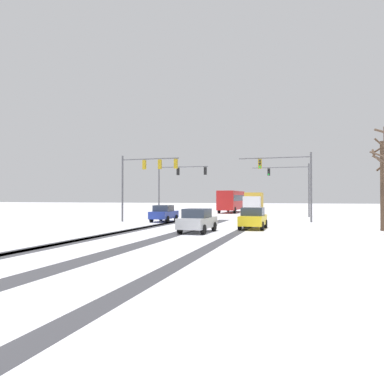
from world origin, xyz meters
name	(u,v)px	position (x,y,z in m)	size (l,w,h in m)	color
wheel_track_left_lane	(164,237)	(0.23, 16.88, 0.00)	(1.17, 37.14, 0.01)	#424247
wheel_track_right_lane	(107,236)	(-3.56, 16.88, 0.00)	(1.15, 37.14, 0.01)	#424247
wheel_track_center	(225,239)	(3.89, 16.88, 0.00)	(0.76, 37.14, 0.01)	#424247
wheel_track_oncoming	(101,235)	(-3.97, 16.88, 0.00)	(0.91, 37.14, 0.01)	#424247
sidewalk_kerb_right	(349,246)	(10.33, 15.19, 0.06)	(4.00, 37.14, 0.12)	white
traffic_signal_near_right	(290,175)	(7.07, 31.79, 4.47)	(6.68, 0.38, 6.50)	#56565B
traffic_signal_far_left	(176,179)	(-6.74, 39.77, 4.66)	(6.34, 0.40, 6.50)	#56565B
traffic_signal_far_right	(292,180)	(6.99, 43.78, 4.48)	(6.92, 0.38, 6.50)	#56565B
traffic_signal_near_left	(144,173)	(-6.55, 29.69, 4.79)	(6.03, 0.52, 6.50)	#56565B
car_blue_lead	(164,213)	(-4.94, 30.74, 0.82)	(1.85, 4.11, 1.62)	#233899
car_yellow_cab_second	(253,218)	(4.58, 24.39, 0.82)	(1.86, 4.11, 1.62)	yellow
car_silver_third	(197,220)	(1.30, 20.46, 0.82)	(1.98, 4.17, 1.62)	#B7BABF
bus_oncoming	(232,200)	(-2.63, 55.37, 1.99)	(2.71, 11.01, 3.38)	#B21E1E
box_truck_delivery	(254,203)	(1.93, 46.59, 1.63)	(2.54, 7.49, 3.02)	silver
bare_tree_sidewalk_far	(382,179)	(13.66, 25.32, 3.69)	(1.51, 1.48, 6.60)	#4C3828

